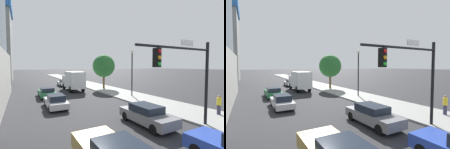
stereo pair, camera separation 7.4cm
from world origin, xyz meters
The scene contains 10 objects.
sidewalk centered at (7.91, 20.00, 0.07)m, with size 4.93×120.00×0.15m, color gray.
traffic_light_pole centered at (3.66, 4.46, 4.12)m, with size 6.28×0.48×5.70m.
street_lamp centered at (7.83, 15.84, 4.18)m, with size 0.44×0.44×6.22m.
street_tree centered at (8.02, 24.83, 4.20)m, with size 4.12×4.12×6.12m.
car_silver centered at (-2.38, 14.78, 0.67)m, with size 1.74×4.56×1.37m.
car_green centered at (-2.38, 21.18, 0.67)m, with size 1.82×4.70×1.35m.
car_white centered at (2.41, 32.51, 0.70)m, with size 1.72×4.43×1.37m.
car_gray centered at (2.41, 6.69, 0.73)m, with size 1.80×4.53×1.44m.
box_truck centered at (2.41, 25.04, 1.81)m, with size 2.29×6.50×3.27m.
pedestrian_yellow_shirt centered at (9.07, 5.26, 0.98)m, with size 0.34×0.34×1.63m.
Camera 1 is at (-5.42, -2.15, 4.24)m, focal length 26.23 mm.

